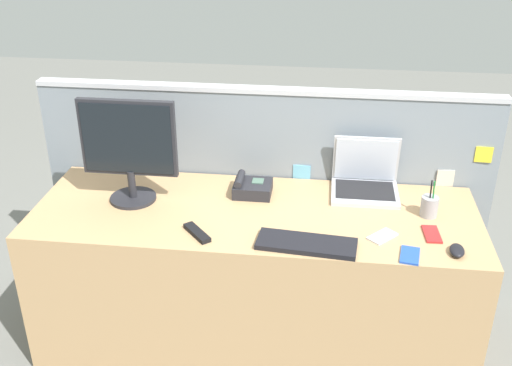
# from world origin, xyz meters

# --- Properties ---
(ground_plane) EXTENTS (10.00, 10.00, 0.00)m
(ground_plane) POSITION_xyz_m (0.00, 0.00, 0.00)
(ground_plane) COLOR slate
(desk) EXTENTS (2.05, 0.72, 0.74)m
(desk) POSITION_xyz_m (0.00, 0.00, 0.37)
(desk) COLOR tan
(desk) RESTS_ON ground_plane
(cubicle_divider) EXTENTS (2.30, 0.08, 1.20)m
(cubicle_divider) POSITION_xyz_m (0.00, 0.40, 0.60)
(cubicle_divider) COLOR gray
(cubicle_divider) RESTS_ON ground_plane
(desktop_monitor) EXTENTS (0.45, 0.22, 0.49)m
(desktop_monitor) POSITION_xyz_m (-0.59, 0.05, 1.01)
(desktop_monitor) COLOR #232328
(desktop_monitor) RESTS_ON desk
(laptop) EXTENTS (0.32, 0.27, 0.26)m
(laptop) POSITION_xyz_m (0.51, 0.27, 0.80)
(laptop) COLOR #B2B5BC
(laptop) RESTS_ON desk
(desk_phone) EXTENTS (0.18, 0.16, 0.09)m
(desk_phone) POSITION_xyz_m (-0.04, 0.17, 0.77)
(desk_phone) COLOR #232328
(desk_phone) RESTS_ON desk
(keyboard_main) EXTENTS (0.43, 0.19, 0.02)m
(keyboard_main) POSITION_xyz_m (0.25, -0.27, 0.75)
(keyboard_main) COLOR black
(keyboard_main) RESTS_ON desk
(computer_mouse_right_hand) EXTENTS (0.07, 0.10, 0.03)m
(computer_mouse_right_hand) POSITION_xyz_m (0.86, -0.25, 0.75)
(computer_mouse_right_hand) COLOR black
(computer_mouse_right_hand) RESTS_ON desk
(pen_cup) EXTENTS (0.08, 0.08, 0.18)m
(pen_cup) POSITION_xyz_m (0.79, 0.05, 0.79)
(pen_cup) COLOR #99999E
(pen_cup) RESTS_ON desk
(cell_phone_red_case) EXTENTS (0.07, 0.14, 0.01)m
(cell_phone_red_case) POSITION_xyz_m (0.78, -0.12, 0.74)
(cell_phone_red_case) COLOR #B22323
(cell_phone_red_case) RESTS_ON desk
(cell_phone_blue_case) EXTENTS (0.09, 0.14, 0.01)m
(cell_phone_blue_case) POSITION_xyz_m (0.67, -0.29, 0.74)
(cell_phone_blue_case) COLOR blue
(cell_phone_blue_case) RESTS_ON desk
(cell_phone_white_slab) EXTENTS (0.14, 0.14, 0.01)m
(cell_phone_white_slab) POSITION_xyz_m (0.57, -0.16, 0.74)
(cell_phone_white_slab) COLOR silver
(cell_phone_white_slab) RESTS_ON desk
(tv_remote) EXTENTS (0.14, 0.16, 0.02)m
(tv_remote) POSITION_xyz_m (-0.22, -0.23, 0.75)
(tv_remote) COLOR black
(tv_remote) RESTS_ON desk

